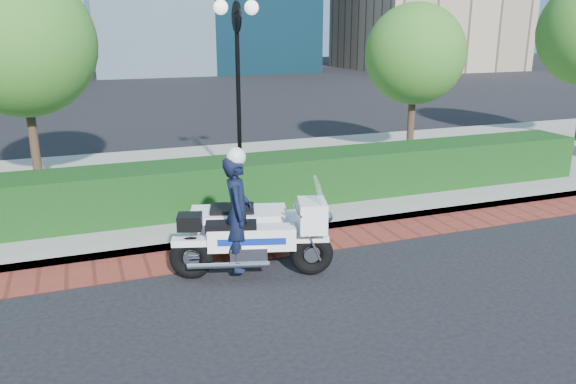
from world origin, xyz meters
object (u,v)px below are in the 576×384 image
object	(u,v)px
tree_b	(21,44)
lamppost	(238,65)
tree_c	(415,54)
police_motorcycle	(245,226)

from	to	relation	value
tree_b	lamppost	bearing A→B (deg)	-16.11
tree_b	tree_c	size ratio (longest dim) A/B	1.14
police_motorcycle	lamppost	bearing A→B (deg)	91.25
lamppost	tree_b	xyz separation A→B (m)	(-4.50, 1.30, 0.48)
lamppost	police_motorcycle	bearing A→B (deg)	-104.87
lamppost	tree_c	distance (m)	5.65
tree_b	tree_c	bearing A→B (deg)	-0.00
tree_b	tree_c	distance (m)	10.01
tree_b	police_motorcycle	world-z (taller)	tree_b
lamppost	police_motorcycle	size ratio (longest dim) A/B	1.66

